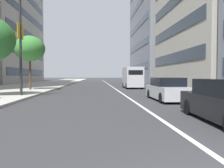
{
  "coord_description": "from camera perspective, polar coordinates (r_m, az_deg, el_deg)",
  "views": [
    {
      "loc": [
        -2.15,
        2.32,
        1.57
      ],
      "look_at": [
        10.57,
        1.41,
        1.11
      ],
      "focal_mm": 35.75,
      "sensor_mm": 36.0,
      "label": 1
    }
  ],
  "objects": [
    {
      "name": "delivery_van_ahead",
      "position": [
        28.57,
        5.21,
        1.75
      ],
      "size": [
        5.29,
        2.13,
        2.65
      ],
      "rotation": [
        0.0,
        0.0,
        -0.01
      ],
      "color": "#B7B7BC",
      "rests_on": "ground"
    },
    {
      "name": "street_tree_near_plaza_corner",
      "position": [
        25.02,
        -20.28,
        8.49
      ],
      "size": [
        3.11,
        3.11,
        5.61
      ],
      "color": "#473323",
      "rests_on": "sidewalk_right_plaza"
    },
    {
      "name": "lane_centre_stripe",
      "position": [
        37.25,
        -0.51,
        -0.33
      ],
      "size": [
        110.0,
        0.16,
        0.01
      ],
      "primitive_type": "cube",
      "color": "silver",
      "rests_on": "ground"
    },
    {
      "name": "sidewalk_right_plaza",
      "position": [
        33.59,
        -20.74,
        -0.61
      ],
      "size": [
        160.0,
        10.08,
        0.15
      ],
      "primitive_type": "cube",
      "color": "#B2ADA3",
      "rests_on": "ground"
    },
    {
      "name": "street_lamp_with_banners",
      "position": [
        18.03,
        -21.57,
        14.75
      ],
      "size": [
        1.26,
        2.2,
        9.27
      ],
      "color": "#232326",
      "rests_on": "sidewalk_right_plaza"
    },
    {
      "name": "car_lead_in_lane",
      "position": [
        14.8,
        14.0,
        -1.4
      ],
      "size": [
        4.63,
        1.89,
        1.46
      ],
      "rotation": [
        0.0,
        0.0,
        -0.01
      ],
      "color": "#B7B7BC",
      "rests_on": "ground"
    }
  ]
}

